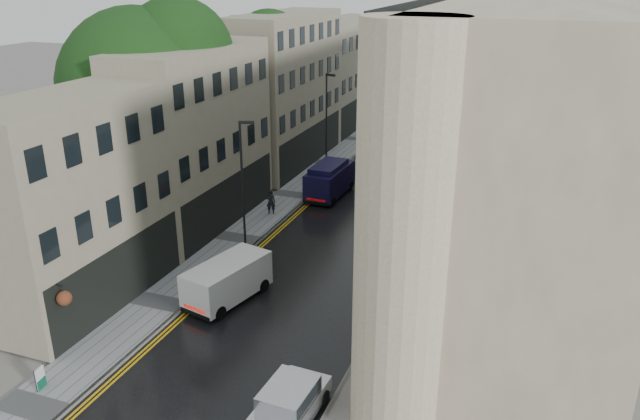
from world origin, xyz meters
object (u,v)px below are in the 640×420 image
Objects in this scene: navy_van at (308,185)px; tree_far at (244,91)px; cream_bus at (368,188)px; lamp_post_far at (326,123)px; tree_near at (143,115)px; white_van at (190,289)px; pedestrian at (271,202)px; white_lorry at (424,144)px; estate_sign at (40,378)px; lamp_post_near at (243,188)px.

tree_far is at bearing 143.50° from navy_van.
lamp_post_far is (-5.51, 6.86, 2.45)m from cream_bus.
tree_near reaches higher than navy_van.
tree_near is at bearing -157.34° from cream_bus.
white_van is 12.53m from pedestrian.
estate_sign is (-8.01, -33.45, -1.58)m from white_lorry.
cream_bus is at bearing 28.82° from tree_near.
tree_near is at bearing -138.67° from navy_van.
tree_far is at bearing 96.78° from lamp_post_near.
lamp_post_far is (-7.19, -3.31, 1.83)m from white_lorry.
white_lorry is (1.67, 10.17, 0.62)m from cream_bus.
white_lorry is at bearing 51.89° from lamp_post_near.
tree_near is 1.72× the size of white_lorry.
cream_bus reaches higher than navy_van.
tree_far reaches higher than lamp_post_far.
cream_bus is 4.31m from navy_van.
tree_near is 1.26× the size of cream_bus.
lamp_post_far is at bearing 122.64° from cream_bus.
tree_far is 16.96m from lamp_post_near.
tree_near is 1.80× the size of lamp_post_far.
pedestrian is (-5.69, -3.38, -0.57)m from cream_bus.
white_van is (8.02, -21.94, -5.17)m from tree_far.
white_lorry is (13.88, 4.04, -4.09)m from tree_far.
white_van is 0.61× the size of lamp_post_near.
navy_van is at bearing 103.78° from white_van.
lamp_post_far is (6.69, 0.74, -2.26)m from tree_far.
white_van is 7.45m from lamp_post_near.
tree_far is at bearing 147.20° from cream_bus.
lamp_post_near is 8.43× the size of estate_sign.
cream_bus is 12.37× the size of estate_sign.
estate_sign is at bearing -92.82° from navy_van.
white_van is (8.32, -8.94, -5.88)m from tree_near.
lamp_post_near is at bearing -124.22° from cream_bus.
white_lorry reaches higher than pedestrian.
cream_bus reaches higher than estate_sign.
lamp_post_near is at bearing -63.74° from tree_far.
tree_near is 22.68m from white_lorry.
cream_bus is 2.39× the size of white_van.
lamp_post_near is (-4.77, -8.95, 2.36)m from cream_bus.
tree_near reaches higher than cream_bus.
lamp_post_far is at bearing 101.94° from navy_van.
estate_sign is at bearing -78.71° from tree_far.
tree_near is 15.56× the size of estate_sign.
lamp_post_far is (-1.21, 7.07, 2.67)m from navy_van.
lamp_post_far is (-1.33, 22.67, 2.91)m from white_van.
pedestrian is 1.88× the size of estate_sign.
pedestrian is 0.22× the size of lamp_post_near.
white_lorry is at bearing 90.63° from white_van.
estate_sign is at bearing -102.20° from white_lorry.
lamp_post_far is 30.34m from estate_sign.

